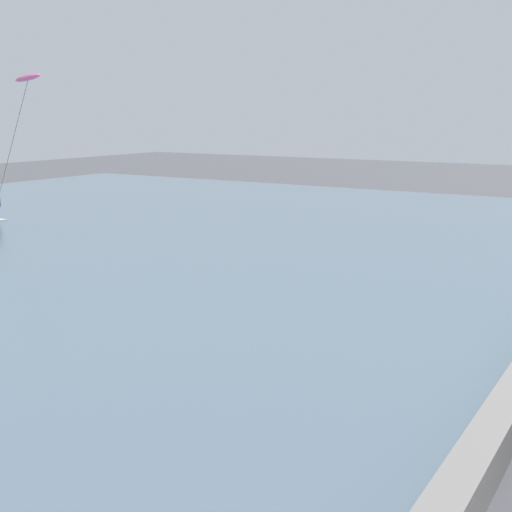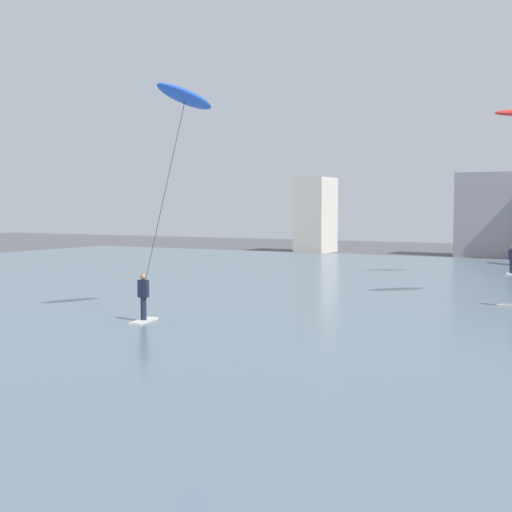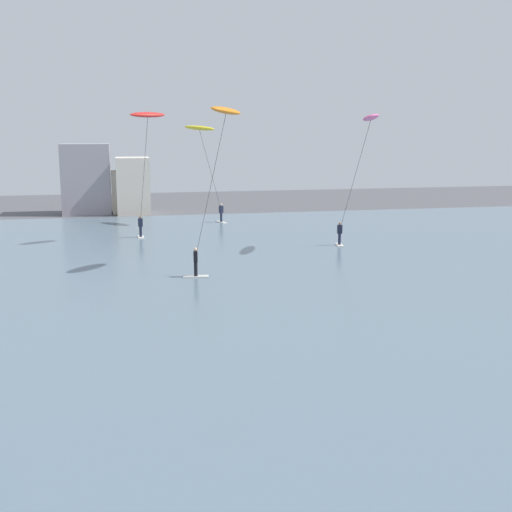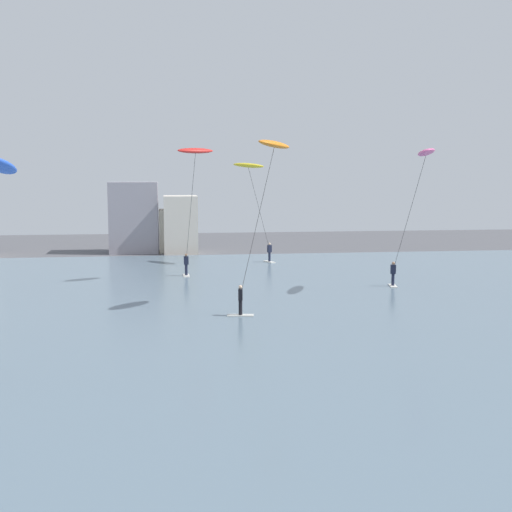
{
  "view_description": "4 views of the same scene",
  "coord_description": "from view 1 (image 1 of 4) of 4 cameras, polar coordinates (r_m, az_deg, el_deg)",
  "views": [
    {
      "loc": [
        -15.06,
        1.18,
        6.76
      ],
      "look_at": [
        1.51,
        11.32,
        2.68
      ],
      "focal_mm": 47.87,
      "sensor_mm": 36.0,
      "label": 1
    },
    {
      "loc": [
        6.49,
        -0.21,
        4.06
      ],
      "look_at": [
        0.93,
        10.02,
        3.26
      ],
      "focal_mm": 50.93,
      "sensor_mm": 36.0,
      "label": 2
    },
    {
      "loc": [
        -2.13,
        -5.71,
        8.18
      ],
      "look_at": [
        2.34,
        15.49,
        3.96
      ],
      "focal_mm": 46.18,
      "sensor_mm": 36.0,
      "label": 3
    },
    {
      "loc": [
        -1.74,
        -4.84,
        7.63
      ],
      "look_at": [
        1.14,
        17.24,
        4.85
      ],
      "focal_mm": 47.0,
      "sensor_mm": 36.0,
      "label": 4
    }
  ],
  "objects": [
    {
      "name": "kitesurfer_pink",
      "position": [
        45.0,
        -18.75,
        13.01
      ],
      "size": [
        2.56,
        4.78,
        9.14
      ],
      "color": "silver",
      "rests_on": "water_bay"
    }
  ]
}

